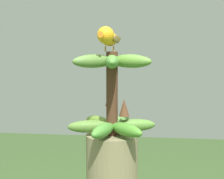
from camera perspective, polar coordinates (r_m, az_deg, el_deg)
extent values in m
cylinder|color=#4C2D1E|center=(1.24, 0.00, -0.67)|extent=(0.04, 0.04, 0.29)
ellipsoid|color=#548A3C|center=(1.33, 1.29, -5.11)|extent=(0.16, 0.08, 0.04)
ellipsoid|color=olive|center=(1.32, -2.06, -5.20)|extent=(0.14, 0.14, 0.04)
ellipsoid|color=#567E33|center=(1.25, -3.55, -5.86)|extent=(0.08, 0.16, 0.04)
ellipsoid|color=#4A8B34|center=(1.19, -1.45, -6.52)|extent=(0.16, 0.08, 0.04)
ellipsoid|color=#4A8A2C|center=(1.20, 2.27, -6.40)|extent=(0.14, 0.14, 0.04)
ellipsoid|color=#558534|center=(1.27, 3.49, -5.67)|extent=(0.08, 0.16, 0.04)
ellipsoid|color=#567C37|center=(1.20, -2.94, 4.50)|extent=(0.13, 0.15, 0.04)
ellipsoid|color=#508C37|center=(1.16, 0.00, 4.44)|extent=(0.16, 0.06, 0.04)
ellipsoid|color=#588A33|center=(1.20, 2.94, 4.50)|extent=(0.10, 0.16, 0.04)
ellipsoid|color=#568839|center=(1.27, 2.78, 4.62)|extent=(0.13, 0.15, 0.04)
ellipsoid|color=#4E8A3A|center=(1.30, 0.00, 4.68)|extent=(0.16, 0.06, 0.04)
ellipsoid|color=#597D2F|center=(1.27, -2.78, 4.62)|extent=(0.10, 0.16, 0.04)
cone|color=brown|center=(1.28, -0.29, -1.27)|extent=(0.04, 0.04, 0.06)
cone|color=brown|center=(1.24, 1.94, -2.90)|extent=(0.04, 0.04, 0.06)
cylinder|color=#C68933|center=(1.24, -1.05, 6.47)|extent=(0.01, 0.00, 0.02)
cylinder|color=#C68933|center=(1.23, 0.27, 6.47)|extent=(0.01, 0.01, 0.02)
ellipsoid|color=orange|center=(1.24, -0.39, 8.01)|extent=(0.10, 0.07, 0.05)
ellipsoid|color=brown|center=(1.25, -1.42, 8.00)|extent=(0.07, 0.02, 0.03)
ellipsoid|color=brown|center=(1.23, 0.78, 8.02)|extent=(0.07, 0.02, 0.03)
cube|color=brown|center=(1.31, 0.63, 8.04)|extent=(0.07, 0.04, 0.01)
sphere|color=orange|center=(1.19, -1.02, 8.64)|extent=(0.06, 0.06, 0.06)
sphere|color=black|center=(1.18, -0.14, 8.87)|extent=(0.01, 0.01, 0.01)
cone|color=orange|center=(1.16, -1.58, 8.70)|extent=(0.03, 0.02, 0.02)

